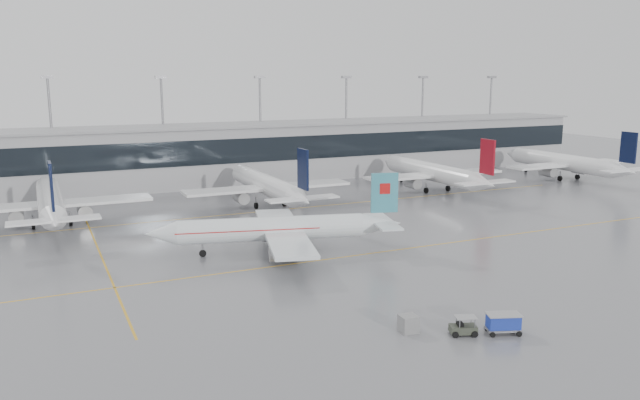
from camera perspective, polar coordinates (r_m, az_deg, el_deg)
name	(u,v)px	position (r m, az deg, el deg)	size (l,w,h in m)	color
ground	(360,255)	(79.96, 3.64, -5.03)	(320.00, 320.00, 0.00)	slate
taxi_line_main	(360,255)	(79.96, 3.64, -5.03)	(120.00, 0.25, 0.01)	gold
taxi_line_north	(276,210)	(106.47, -4.08, -0.94)	(120.00, 0.25, 0.01)	gold
taxi_line_cross	(100,253)	(85.60, -19.49, -4.57)	(0.25, 60.00, 0.01)	gold
terminal	(222,155)	(135.50, -8.97, 4.13)	(180.00, 15.00, 12.00)	#96969A
terminal_glass	(232,151)	(128.13, -8.05, 4.43)	(180.00, 0.20, 5.00)	black
terminal_roof	(221,125)	(134.90, -9.05, 6.74)	(182.00, 16.00, 0.40)	gray
light_masts	(213,118)	(140.59, -9.74, 7.36)	(156.40, 1.00, 22.60)	gray
air_canada_jet	(282,229)	(80.11, -3.53, -2.68)	(32.80, 25.86, 10.05)	white
parked_jet_b	(50,202)	(102.77, -23.44, -0.17)	(29.64, 36.96, 11.72)	white
parked_jet_c	(268,185)	(109.16, -4.80, 1.34)	(29.64, 36.96, 11.72)	white
parked_jet_d	(434,173)	(125.39, 10.40, 2.47)	(29.64, 36.96, 11.72)	white
parked_jet_e	(566,163)	(148.25, 21.54, 3.19)	(29.64, 36.96, 11.72)	white
baggage_tug	(463,328)	(57.29, 12.95, -11.37)	(3.51, 2.17, 1.68)	#34392E
baggage_cart	(503,322)	(58.24, 16.42, -10.66)	(3.35, 2.58, 1.84)	gray
gse_unit	(408,324)	(56.95, 8.09, -11.14)	(1.53, 1.42, 1.53)	gray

